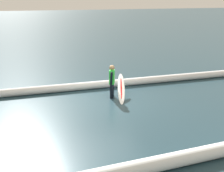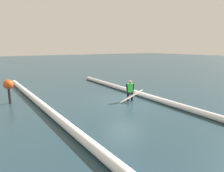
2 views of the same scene
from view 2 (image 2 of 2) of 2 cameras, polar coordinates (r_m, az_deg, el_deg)
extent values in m
plane|color=#213B45|center=(13.29, 3.58, -4.22)|extent=(155.70, 155.70, 0.00)
cylinder|color=black|center=(13.20, 5.91, -3.02)|extent=(0.14, 0.14, 0.60)
cylinder|color=black|center=(13.14, 4.72, -3.07)|extent=(0.14, 0.14, 0.60)
cube|color=#2DD83F|center=(13.03, 5.36, -0.55)|extent=(0.32, 0.39, 0.57)
sphere|color=#9D7B54|center=(12.96, 5.40, 1.15)|extent=(0.22, 0.22, 0.22)
cylinder|color=black|center=(13.09, 6.28, -0.52)|extent=(0.09, 0.11, 0.55)
cylinder|color=black|center=(12.98, 4.44, -0.58)|extent=(0.09, 0.18, 0.56)
ellipsoid|color=white|center=(12.78, 5.74, -3.02)|extent=(0.79, 1.68, 0.85)
ellipsoid|color=red|center=(12.77, 5.74, -3.00)|extent=(0.51, 1.31, 0.69)
cylinder|color=#262626|center=(14.03, -28.00, -2.65)|extent=(0.16, 0.16, 0.98)
sphere|color=#E54C19|center=(13.88, -28.29, 0.42)|extent=(0.61, 0.61, 0.61)
cylinder|color=white|center=(12.96, 14.37, -4.17)|extent=(21.93, 0.65, 0.35)
cylinder|color=white|center=(11.67, -19.09, -6.08)|extent=(20.24, 1.20, 0.39)
camera|label=1|loc=(13.67, -45.86, 10.13)|focal=45.63mm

